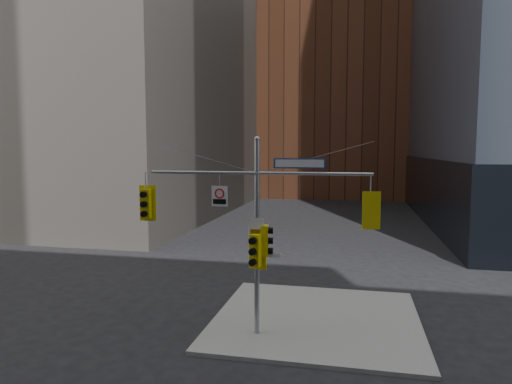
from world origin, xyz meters
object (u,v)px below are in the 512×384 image
at_px(traffic_light_pole_front, 255,250).
at_px(street_sign_blade, 299,163).
at_px(traffic_light_west_arm, 146,204).
at_px(regulatory_sign_arm, 219,195).
at_px(signal_assembly, 257,217).
at_px(traffic_light_east_arm, 370,210).
at_px(traffic_light_pole_side, 266,241).

distance_m(traffic_light_pole_front, street_sign_blade, 3.43).
height_order(traffic_light_west_arm, regulatory_sign_arm, regulatory_sign_arm).
xyz_separation_m(signal_assembly, traffic_light_east_arm, (3.92, 0.00, 0.38)).
bearing_deg(traffic_light_pole_front, regulatory_sign_arm, -176.92).
distance_m(traffic_light_east_arm, traffic_light_pole_side, 3.79).
height_order(traffic_light_west_arm, traffic_light_pole_front, traffic_light_west_arm).
bearing_deg(traffic_light_pole_front, traffic_light_pole_side, 53.71).
relative_size(traffic_light_west_arm, traffic_light_east_arm, 1.06).
relative_size(traffic_light_west_arm, traffic_light_pole_front, 0.95).
relative_size(street_sign_blade, regulatory_sign_arm, 2.42).
relative_size(traffic_light_east_arm, traffic_light_pole_side, 1.15).
relative_size(signal_assembly, traffic_light_pole_front, 5.61).
bearing_deg(signal_assembly, traffic_light_pole_front, -89.66).
bearing_deg(street_sign_blade, regulatory_sign_arm, 180.00).
bearing_deg(regulatory_sign_arm, street_sign_blade, 2.73).
relative_size(traffic_light_east_arm, regulatory_sign_arm, 1.72).
distance_m(traffic_light_west_arm, traffic_light_east_arm, 8.19).
bearing_deg(regulatory_sign_arm, traffic_light_pole_front, -7.83).
distance_m(signal_assembly, traffic_light_east_arm, 3.93).
bearing_deg(regulatory_sign_arm, signal_assembly, 3.10).
distance_m(traffic_light_pole_side, street_sign_blade, 3.01).
xyz_separation_m(signal_assembly, regulatory_sign_arm, (-1.38, -0.02, 0.76)).
bearing_deg(traffic_light_west_arm, traffic_light_pole_front, -6.53).
bearing_deg(traffic_light_east_arm, signal_assembly, -11.54).
relative_size(traffic_light_east_arm, street_sign_blade, 0.71).
bearing_deg(traffic_light_west_arm, traffic_light_east_arm, -2.88).
distance_m(traffic_light_west_arm, traffic_light_pole_side, 4.76).
height_order(traffic_light_pole_front, street_sign_blade, street_sign_blade).
bearing_deg(signal_assembly, regulatory_sign_arm, -179.16).
bearing_deg(traffic_light_east_arm, traffic_light_west_arm, -11.64).
distance_m(signal_assembly, traffic_light_pole_side, 0.90).
height_order(signal_assembly, traffic_light_pole_front, signal_assembly).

